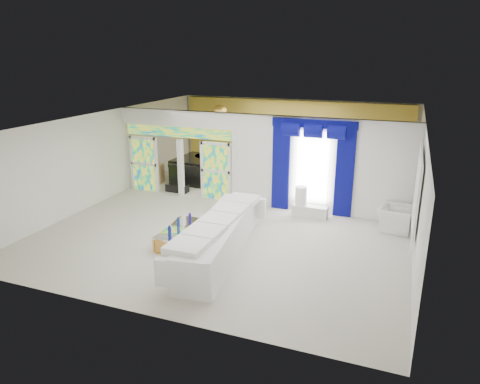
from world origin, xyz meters
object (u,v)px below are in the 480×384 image
at_px(coffee_table, 178,235).
at_px(grand_piano, 196,169).
at_px(white_sofa, 220,238).
at_px(console_table, 310,211).
at_px(armchair, 396,218).

xyz_separation_m(coffee_table, grand_piano, (-2.18, 5.51, 0.28)).
xyz_separation_m(white_sofa, console_table, (1.55, 3.41, -0.25)).
height_order(coffee_table, grand_piano, grand_piano).
height_order(coffee_table, console_table, coffee_table).
height_order(white_sofa, console_table, white_sofa).
bearing_deg(console_table, white_sofa, -114.49).
bearing_deg(coffee_table, console_table, 46.95).
relative_size(coffee_table, console_table, 1.59).
xyz_separation_m(white_sofa, armchair, (4.06, 3.29, -0.10)).
xyz_separation_m(console_table, grand_piano, (-5.08, 2.41, 0.29)).
height_order(armchair, grand_piano, grand_piano).
bearing_deg(console_table, armchair, -2.54).
bearing_deg(coffee_table, armchair, 28.97).
distance_m(armchair, grand_piano, 7.99).
xyz_separation_m(white_sofa, coffee_table, (-1.35, 0.30, -0.24)).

